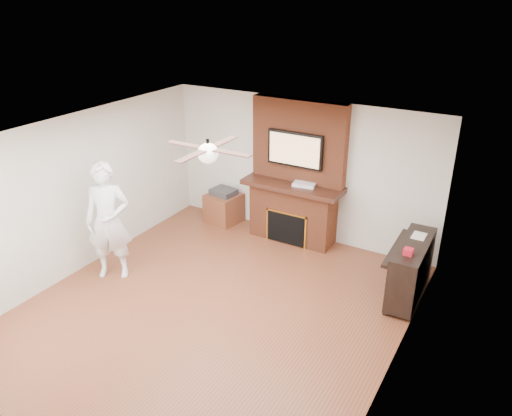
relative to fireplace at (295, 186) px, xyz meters
The scene contains 11 objects.
room_shell 2.56m from the fireplace, 90.00° to the right, with size 5.36×5.86×2.86m.
fireplace is the anchor object (origin of this frame).
tv 0.69m from the fireplace, 90.00° to the right, with size 1.00×0.08×0.60m.
ceiling_fan 2.88m from the fireplace, 90.00° to the right, with size 1.21×1.21×0.31m.
person 3.19m from the fireplace, 126.48° to the right, with size 0.69×0.46×1.88m, color silver.
side_table 1.62m from the fireplace, behind, with size 0.66×0.66×0.67m.
piano 2.49m from the fireplace, 20.22° to the right, with size 0.52×1.35×0.96m.
cable_box 0.27m from the fireplace, 23.82° to the right, with size 0.38×0.22×0.05m, color silver.
candle_green 0.97m from the fireplace, 96.46° to the right, with size 0.07×0.07×0.08m, color #578E38.
candle_cream 0.98m from the fireplace, 83.33° to the right, with size 0.08×0.08×0.10m, color beige.
candle_blue 1.00m from the fireplace, 53.38° to the right, with size 0.06×0.06×0.07m, color #3858A8.
Camera 1 is at (3.46, -4.80, 4.24)m, focal length 35.00 mm.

